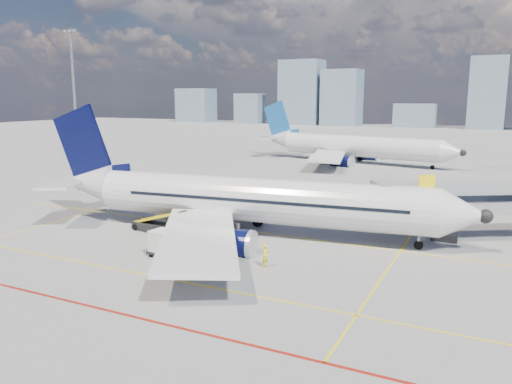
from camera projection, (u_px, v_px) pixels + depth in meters
ground at (208, 255)px, 40.95m from camera, size 420.00×420.00×0.00m
apron_markings at (174, 268)px, 37.76m from camera, size 90.00×35.12×0.01m
floodlight_mast_nw at (74, 93)px, 97.52m from camera, size 3.20×0.61×25.45m
distant_skyline at (452, 101)px, 205.83m from camera, size 252.98×15.92×29.65m
main_aircraft at (241, 200)px, 47.11m from camera, size 42.72×37.15×12.51m
second_aircraft at (351, 146)px, 98.45m from camera, size 42.65×36.84×12.54m
baggage_tug at (218, 265)px, 36.52m from camera, size 2.25×1.76×1.39m
cargo_dolly at (171, 244)px, 39.88m from camera, size 4.15×2.33×2.16m
belt_loader at (154, 225)px, 47.92m from camera, size 6.39×2.32×2.57m
ramp_worker at (265, 256)px, 37.83m from camera, size 0.47×0.68×1.80m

